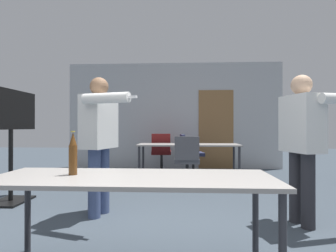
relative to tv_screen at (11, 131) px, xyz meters
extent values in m
cube|color=#B2B5B7|center=(2.26, 3.29, 0.35)|extent=(5.61, 0.10, 2.78)
cube|color=olive|center=(3.36, 3.23, -0.01)|extent=(0.90, 0.02, 2.05)
cube|color=gray|center=(2.10, -1.73, -0.33)|extent=(2.07, 0.71, 0.03)
cylinder|color=#2D2D33|center=(3.08, -2.02, -0.69)|extent=(0.05, 0.05, 0.69)
cylinder|color=#2D2D33|center=(1.13, -1.44, -0.69)|extent=(0.05, 0.05, 0.69)
cylinder|color=#2D2D33|center=(3.08, -1.44, -0.69)|extent=(0.05, 0.05, 0.69)
cube|color=gray|center=(2.61, 1.93, -0.33)|extent=(2.14, 0.67, 0.03)
cylinder|color=#2D2D33|center=(1.60, 1.65, -0.69)|extent=(0.05, 0.05, 0.69)
cylinder|color=#2D2D33|center=(3.62, 1.65, -0.69)|extent=(0.05, 0.05, 0.69)
cylinder|color=#2D2D33|center=(1.60, 2.21, -0.69)|extent=(0.05, 0.05, 0.69)
cylinder|color=#2D2D33|center=(3.62, 2.21, -0.69)|extent=(0.05, 0.05, 0.69)
cube|color=black|center=(0.00, 0.00, -1.02)|extent=(0.44, 0.56, 0.03)
cylinder|color=black|center=(0.00, 0.00, -0.50)|extent=(0.06, 0.06, 1.02)
cube|color=black|center=(0.00, 0.00, 0.31)|extent=(0.04, 1.17, 0.58)
cube|color=#192342|center=(-0.02, 0.00, 0.31)|extent=(0.01, 1.07, 0.51)
cylinder|color=#3D4C75|center=(1.47, -0.37, -0.62)|extent=(0.15, 0.15, 0.82)
cylinder|color=#3D4C75|center=(1.42, -0.56, -0.62)|extent=(0.15, 0.15, 0.82)
cube|color=silver|center=(1.45, -0.47, 0.11)|extent=(0.39, 0.53, 0.65)
sphere|color=#936B4C|center=(1.45, -0.47, 0.55)|extent=(0.23, 0.23, 0.23)
cylinder|color=silver|center=(1.52, -0.18, 0.09)|extent=(0.11, 0.11, 0.56)
cylinder|color=silver|center=(1.64, -0.83, 0.37)|extent=(0.57, 0.26, 0.11)
cube|color=white|center=(1.93, -0.91, 0.37)|extent=(0.13, 0.07, 0.03)
cylinder|color=#28282D|center=(3.77, -0.58, -0.63)|extent=(0.14, 0.14, 0.81)
cylinder|color=#28282D|center=(3.82, -0.77, -0.63)|extent=(0.14, 0.14, 0.81)
cube|color=silver|center=(3.79, -0.68, 0.09)|extent=(0.37, 0.51, 0.63)
sphere|color=#DBAD89|center=(3.79, -0.68, 0.52)|extent=(0.22, 0.22, 0.22)
cylinder|color=silver|center=(3.72, -0.40, 0.06)|extent=(0.11, 0.11, 0.55)
cylinder|color=black|center=(2.74, 2.54, -1.02)|extent=(0.52, 0.52, 0.03)
cylinder|color=black|center=(2.74, 2.54, -0.81)|extent=(0.06, 0.06, 0.38)
cube|color=navy|center=(2.74, 2.54, -0.58)|extent=(0.52, 0.52, 0.08)
cube|color=navy|center=(2.48, 2.50, -0.33)|extent=(0.13, 0.44, 0.42)
cylinder|color=black|center=(1.98, 2.68, -1.02)|extent=(0.52, 0.52, 0.03)
cylinder|color=black|center=(1.98, 2.68, -0.81)|extent=(0.06, 0.06, 0.40)
cube|color=maroon|center=(1.98, 2.68, -0.57)|extent=(0.47, 0.47, 0.08)
cube|color=maroon|center=(1.98, 2.42, -0.32)|extent=(0.44, 0.07, 0.42)
cylinder|color=black|center=(2.57, 1.27, -1.02)|extent=(0.52, 0.52, 0.03)
cylinder|color=black|center=(2.57, 1.27, -0.81)|extent=(0.06, 0.06, 0.39)
cube|color=#4C4C51|center=(2.57, 1.27, -0.58)|extent=(0.47, 0.47, 0.08)
cube|color=#4C4C51|center=(2.56, 1.01, -0.33)|extent=(0.44, 0.07, 0.42)
cylinder|color=#563314|center=(1.64, -1.70, -0.20)|extent=(0.06, 0.06, 0.22)
cone|color=#563314|center=(1.64, -1.70, -0.04)|extent=(0.06, 0.06, 0.10)
cylinder|color=gold|center=(1.64, -1.70, 0.02)|extent=(0.03, 0.03, 0.01)
camera|label=1|loc=(2.46, -3.65, 0.05)|focal=28.00mm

